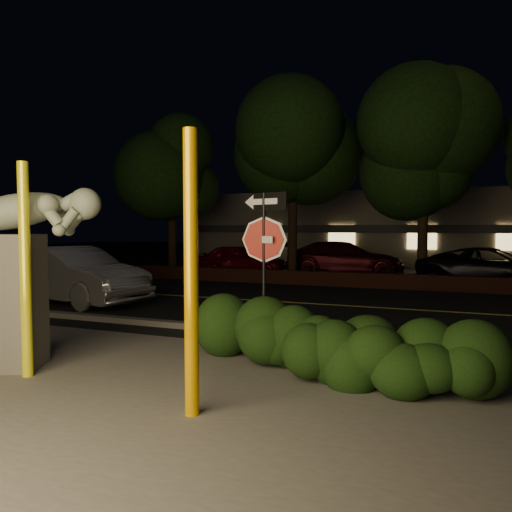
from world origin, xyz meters
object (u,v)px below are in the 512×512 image
at_px(sculpture, 14,258).
at_px(parked_car_dark, 492,267).
at_px(yellow_pole_left, 25,271).
at_px(yellow_pole_right, 191,275).
at_px(parked_car_darkred, 344,259).
at_px(silver_sedan, 72,275).
at_px(parked_car_red, 241,260).
at_px(signpost, 264,240).

bearing_deg(sculpture, parked_car_dark, 38.62).
distance_m(yellow_pole_left, sculpture, 0.57).
distance_m(yellow_pole_right, sculpture, 3.35).
bearing_deg(yellow_pole_right, parked_car_darkred, 96.60).
relative_size(yellow_pole_right, silver_sedan, 0.66).
bearing_deg(yellow_pole_left, parked_car_red, 102.63).
bearing_deg(parked_car_red, parked_car_dark, -102.42).
bearing_deg(signpost, sculpture, -126.84).
height_order(yellow_pole_left, signpost, yellow_pole_left).
distance_m(sculpture, silver_sedan, 6.56).
bearing_deg(silver_sedan, signpost, -103.88).
bearing_deg(yellow_pole_left, parked_car_darkred, 86.89).
xyz_separation_m(signpost, parked_car_darkred, (-1.67, 13.80, -1.13)).
bearing_deg(yellow_pole_left, yellow_pole_right, -7.88).
xyz_separation_m(silver_sedan, parked_car_red, (1.04, 8.99, -0.10)).
bearing_deg(parked_car_darkred, signpost, 177.99).
xyz_separation_m(yellow_pole_right, parked_car_red, (-6.05, 14.90, -0.89)).
height_order(sculpture, parked_car_red, sculpture).
bearing_deg(parked_car_dark, sculpture, 163.29).
height_order(yellow_pole_left, parked_car_darkred, yellow_pole_left).
distance_m(yellow_pole_left, silver_sedan, 7.03).
bearing_deg(parked_car_dark, parked_car_red, 97.01).
bearing_deg(signpost, yellow_pole_left, -118.82).
bearing_deg(sculpture, parked_car_darkred, 60.95).
distance_m(parked_car_red, parked_car_dark, 9.81).
xyz_separation_m(sculpture, silver_sedan, (-3.81, 5.27, -0.85)).
distance_m(yellow_pole_left, yellow_pole_right, 2.83).
height_order(sculpture, silver_sedan, sculpture).
xyz_separation_m(signpost, parked_car_dark, (3.99, 11.51, -1.18)).
bearing_deg(yellow_pole_right, parked_car_red, 112.10).
height_order(sculpture, parked_car_dark, sculpture).
xyz_separation_m(yellow_pole_right, silver_sedan, (-7.09, 5.91, -0.78)).
bearing_deg(sculpture, yellow_pole_right, -35.28).
bearing_deg(signpost, parked_car_dark, 88.76).
distance_m(signpost, parked_car_red, 13.48).
distance_m(yellow_pole_left, parked_car_dark, 15.40).
height_order(yellow_pole_left, sculpture, yellow_pole_left).
height_order(signpost, parked_car_red, signpost).
bearing_deg(sculpture, silver_sedan, 101.67).
relative_size(yellow_pole_left, yellow_pole_right, 0.95).
bearing_deg(yellow_pole_right, sculpture, 168.88).
distance_m(yellow_pole_left, parked_car_red, 14.90).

